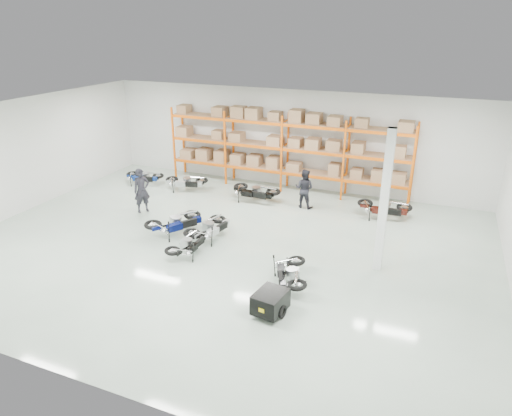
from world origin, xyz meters
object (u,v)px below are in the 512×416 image
at_px(moto_back_d, 385,205).
at_px(person_back, 304,189).
at_px(moto_touring_right, 290,270).
at_px(moto_back_a, 143,174).
at_px(moto_back_c, 254,189).
at_px(moto_back_b, 186,179).
at_px(trailer, 270,302).
at_px(moto_blue_centre, 176,219).
at_px(person_left, 142,191).
at_px(moto_black_far_left, 188,241).
at_px(moto_silver_left, 210,225).

xyz_separation_m(moto_back_d, person_back, (-3.28, -0.11, 0.27)).
bearing_deg(moto_touring_right, moto_back_a, 128.80).
relative_size(moto_touring_right, moto_back_d, 0.91).
bearing_deg(moto_touring_right, moto_back_d, 54.39).
relative_size(moto_back_c, person_back, 1.14).
bearing_deg(moto_back_b, trailer, -152.62).
bearing_deg(moto_back_c, trailer, -151.38).
height_order(trailer, moto_back_c, moto_back_c).
bearing_deg(person_back, moto_touring_right, 107.44).
xyz_separation_m(moto_back_c, moto_back_d, (5.46, 0.26, -0.02)).
bearing_deg(moto_back_c, moto_touring_right, -145.68).
bearing_deg(moto_back_c, moto_back_d, -84.22).
height_order(moto_blue_centre, moto_touring_right, moto_blue_centre).
relative_size(moto_back_b, person_back, 1.04).
relative_size(moto_touring_right, person_back, 1.01).
bearing_deg(moto_back_a, moto_back_c, -100.19).
bearing_deg(moto_back_c, person_left, 129.95).
bearing_deg(moto_back_b, moto_back_c, -106.76).
bearing_deg(trailer, moto_black_far_left, 158.82).
relative_size(moto_blue_centre, moto_silver_left, 1.08).
xyz_separation_m(moto_silver_left, trailer, (3.64, -3.48, -0.15)).
bearing_deg(moto_back_c, moto_blue_centre, 164.79).
height_order(moto_silver_left, person_back, person_back).
bearing_deg(moto_back_d, person_left, 103.71).
height_order(moto_back_b, moto_back_c, moto_back_c).
distance_m(moto_touring_right, moto_back_c, 6.94).
height_order(person_left, person_back, person_left).
bearing_deg(moto_back_d, moto_blue_centre, 118.11).
distance_m(moto_black_far_left, moto_back_d, 7.96).
xyz_separation_m(trailer, person_left, (-7.37, 4.70, 0.53)).
bearing_deg(moto_blue_centre, person_back, -97.10).
distance_m(moto_blue_centre, person_left, 2.77).
distance_m(moto_blue_centre, moto_back_d, 8.15).
bearing_deg(moto_back_b, person_left, 158.57).
bearing_deg(moto_back_b, moto_back_a, 75.79).
distance_m(moto_back_a, moto_back_b, 2.31).
relative_size(moto_silver_left, person_left, 0.96).
distance_m(trailer, moto_back_d, 8.01).
bearing_deg(moto_back_a, person_left, -154.82).
relative_size(moto_back_c, moto_back_d, 1.03).
bearing_deg(moto_touring_right, person_left, 138.38).
xyz_separation_m(moto_touring_right, moto_back_b, (-7.08, 6.01, 0.01)).
xyz_separation_m(moto_black_far_left, moto_back_b, (-3.34, 5.47, 0.04)).
distance_m(trailer, person_back, 7.81).
distance_m(moto_back_d, person_back, 3.29).
bearing_deg(moto_black_far_left, moto_silver_left, -92.67).
bearing_deg(person_back, person_left, 30.90).
relative_size(moto_blue_centre, moto_back_c, 1.01).
xyz_separation_m(moto_back_b, person_back, (5.67, 0.07, 0.30)).
distance_m(moto_blue_centre, moto_back_b, 4.73).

